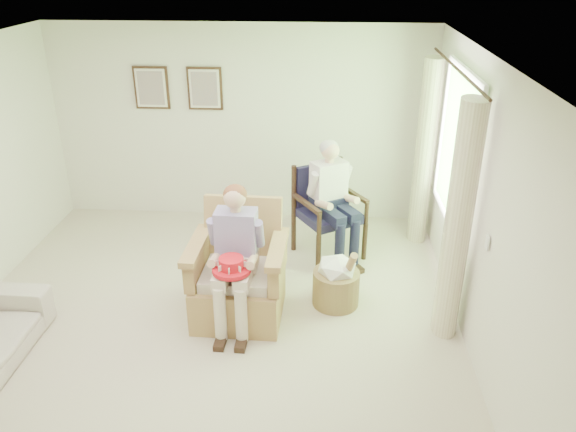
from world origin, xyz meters
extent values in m
plane|color=beige|center=(0.00, 0.00, 0.00)|extent=(5.50, 5.50, 0.00)
cube|color=silver|center=(0.00, 2.75, 1.30)|extent=(5.00, 0.04, 2.60)
cube|color=silver|center=(2.50, 0.00, 1.30)|extent=(0.04, 5.50, 2.60)
cube|color=white|center=(0.00, 0.00, 2.60)|extent=(5.00, 5.50, 0.02)
cube|color=#2D6B23|center=(2.47, 1.20, 1.55)|extent=(0.02, 1.40, 1.50)
cube|color=white|center=(2.46, 1.20, 2.33)|extent=(0.04, 1.52, 0.06)
cube|color=white|center=(2.46, 1.20, 0.77)|extent=(0.04, 1.52, 0.06)
cylinder|color=#382114|center=(2.37, 1.20, 2.35)|extent=(0.03, 2.50, 0.03)
cylinder|color=beige|center=(2.33, 0.22, 1.15)|extent=(0.34, 0.34, 2.30)
cylinder|color=beige|center=(2.33, 2.18, 1.15)|extent=(0.34, 0.34, 2.30)
cube|color=#382114|center=(-1.15, 2.72, 1.78)|extent=(0.45, 0.03, 0.55)
cube|color=silver|center=(-1.15, 2.70, 1.78)|extent=(0.39, 0.01, 0.49)
cube|color=tan|center=(-1.15, 2.69, 1.78)|extent=(0.33, 0.01, 0.43)
cube|color=#382114|center=(-0.45, 2.72, 1.78)|extent=(0.45, 0.03, 0.55)
cube|color=silver|center=(-0.45, 2.70, 1.78)|extent=(0.39, 0.01, 0.49)
cube|color=tan|center=(-0.45, 2.69, 1.78)|extent=(0.33, 0.01, 0.43)
cube|color=tan|center=(0.29, 0.33, 0.23)|extent=(0.86, 0.84, 0.45)
cube|color=beige|center=(0.29, 0.30, 0.50)|extent=(0.67, 0.64, 0.11)
cube|color=tan|center=(0.29, 0.69, 0.82)|extent=(0.79, 0.24, 0.67)
cube|color=tan|center=(-0.11, 0.33, 0.62)|extent=(0.11, 0.77, 0.32)
cube|color=tan|center=(0.69, 0.33, 0.62)|extent=(0.11, 0.77, 0.32)
cylinder|color=black|center=(0.87, 1.36, 0.24)|extent=(0.06, 0.06, 0.47)
cylinder|color=black|center=(1.51, 1.36, 0.24)|extent=(0.06, 0.06, 0.47)
cylinder|color=black|center=(0.87, 1.96, 0.24)|extent=(0.06, 0.06, 0.47)
cylinder|color=black|center=(1.51, 1.96, 0.24)|extent=(0.06, 0.06, 0.47)
cube|color=#1E1B3C|center=(1.19, 1.66, 0.53)|extent=(0.62, 0.60, 0.11)
cube|color=#1E1B3C|center=(1.19, 1.95, 0.81)|extent=(0.58, 0.08, 0.54)
cube|color=beige|center=(0.29, 0.30, 0.67)|extent=(0.40, 0.26, 0.16)
cube|color=#9686BE|center=(0.29, 0.32, 0.95)|extent=(0.39, 0.24, 0.46)
sphere|color=#DDAD8E|center=(0.29, 0.31, 1.32)|extent=(0.21, 0.21, 0.21)
ellipsoid|color=brown|center=(0.29, 0.34, 1.34)|extent=(0.22, 0.22, 0.18)
cube|color=beige|center=(0.19, 0.08, 0.62)|extent=(0.14, 0.44, 0.13)
cube|color=beige|center=(0.39, 0.08, 0.62)|extent=(0.14, 0.44, 0.13)
cylinder|color=beige|center=(0.19, -0.12, 0.31)|extent=(0.12, 0.12, 0.57)
cylinder|color=beige|center=(0.39, -0.12, 0.31)|extent=(0.12, 0.12, 0.57)
cube|color=#171833|center=(1.19, 1.66, 0.69)|extent=(0.40, 0.26, 0.16)
cube|color=white|center=(1.19, 1.68, 0.97)|extent=(0.39, 0.24, 0.46)
sphere|color=#DDAD8E|center=(1.19, 1.67, 1.34)|extent=(0.21, 0.21, 0.21)
ellipsoid|color=#B7B2AD|center=(1.19, 1.69, 1.36)|extent=(0.22, 0.22, 0.18)
cube|color=#171833|center=(1.09, 1.44, 0.64)|extent=(0.14, 0.44, 0.13)
cube|color=#171833|center=(1.29, 1.44, 0.64)|extent=(0.14, 0.44, 0.13)
cylinder|color=#171833|center=(1.09, 1.24, 0.32)|extent=(0.12, 0.12, 0.59)
cylinder|color=#171833|center=(1.29, 1.24, 0.32)|extent=(0.12, 0.12, 0.59)
cylinder|color=red|center=(0.28, 0.02, 0.72)|extent=(0.36, 0.36, 0.04)
cylinder|color=red|center=(0.28, 0.02, 0.78)|extent=(0.23, 0.23, 0.12)
cube|color=white|center=(0.40, 0.02, 0.78)|extent=(0.05, 0.01, 0.05)
cube|color=white|center=(0.37, 0.11, 0.78)|extent=(0.04, 0.04, 0.05)
cube|color=white|center=(0.28, 0.14, 0.78)|extent=(0.01, 0.04, 0.05)
cube|color=white|center=(0.20, 0.11, 0.78)|extent=(0.04, 0.04, 0.05)
cube|color=white|center=(0.16, 0.02, 0.78)|extent=(0.04, 0.01, 0.05)
cube|color=white|center=(0.20, -0.06, 0.78)|extent=(0.04, 0.04, 0.05)
cube|color=white|center=(0.28, -0.10, 0.78)|extent=(0.01, 0.04, 0.05)
cube|color=white|center=(0.37, -0.06, 0.78)|extent=(0.04, 0.04, 0.05)
cylinder|color=tan|center=(1.27, 0.60, 0.19)|extent=(0.50, 0.50, 0.38)
ellipsoid|color=white|center=(1.27, 0.60, 0.44)|extent=(0.44, 0.44, 0.26)
cylinder|color=#A57F56|center=(1.38, 0.55, 0.44)|extent=(0.19, 0.35, 0.57)
camera|label=1|loc=(1.11, -4.41, 3.40)|focal=35.00mm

